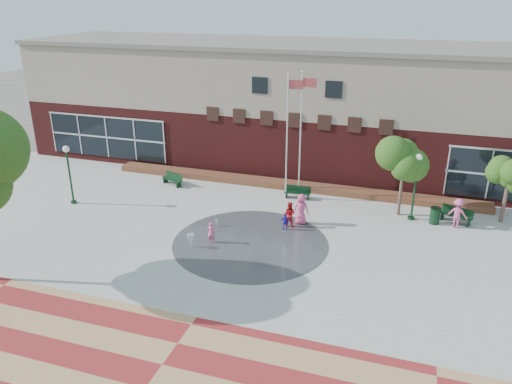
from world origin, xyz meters
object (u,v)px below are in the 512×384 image
(child_splash, at_px, (211,233))
(trash_can, at_px, (435,216))
(flagpole_left, at_px, (288,131))
(flagpole_right, at_px, (301,127))
(bench_left, at_px, (172,181))

(child_splash, bearing_deg, trash_can, -147.55)
(flagpole_left, height_order, flagpole_right, flagpole_left)
(child_splash, bearing_deg, flagpole_right, -104.39)
(bench_left, height_order, trash_can, trash_can)
(trash_can, relative_size, child_splash, 0.82)
(flagpole_left, bearing_deg, child_splash, -114.59)
(flagpole_left, height_order, trash_can, flagpole_left)
(flagpole_right, relative_size, trash_can, 8.07)
(trash_can, distance_m, child_splash, 13.08)
(bench_left, relative_size, child_splash, 1.44)
(flagpole_left, height_order, child_splash, flagpole_left)
(bench_left, height_order, child_splash, child_splash)
(flagpole_right, bearing_deg, bench_left, -173.76)
(flagpole_right, bearing_deg, trash_can, -17.66)
(trash_can, height_order, child_splash, child_splash)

